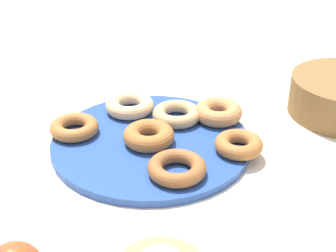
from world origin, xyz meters
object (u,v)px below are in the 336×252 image
donut_plate (151,142)px  donut_0 (74,127)px  donut_4 (239,144)px  donut_1 (177,114)px  donut_2 (177,168)px  donut_6 (218,112)px  donut_3 (149,135)px  donut_5 (130,105)px

donut_plate → donut_0: size_ratio=4.02×
donut_4 → donut_1: bearing=-121.5°
donut_0 → donut_4: (-0.02, 0.28, 0.00)m
donut_2 → donut_6: 0.19m
donut_3 → donut_1: bearing=163.4°
donut_3 → donut_4: (-0.01, 0.15, -0.00)m
donut_2 → donut_0: bearing=-110.8°
donut_0 → donut_1: size_ratio=0.96×
donut_6 → donut_2: bearing=-9.7°
donut_1 → donut_3: size_ratio=1.03×
donut_1 → donut_3: 0.09m
donut_0 → donut_1: bearing=119.4°
donut_3 → donut_5: size_ratio=0.95×
donut_plate → donut_6: 0.14m
donut_plate → donut_3: bearing=0.4°
donut_2 → donut_plate: bearing=-143.3°
donut_0 → donut_3: (-0.00, 0.13, 0.00)m
donut_6 → donut_0: bearing=-64.3°
donut_6 → donut_3: bearing=-41.8°
donut_4 → donut_6: size_ratio=0.90×
donut_1 → donut_5: donut_5 is taller
donut_2 → donut_5: (-0.18, -0.13, 0.00)m
donut_3 → donut_plate: bearing=-179.6°
donut_3 → donut_2: bearing=40.6°
donut_0 → donut_6: 0.26m
donut_5 → donut_1: bearing=83.6°
donut_5 → donut_4: bearing=68.4°
donut_2 → donut_4: donut_4 is taller
donut_4 → donut_3: bearing=-84.6°
donut_3 → donut_5: donut_3 is taller
donut_3 → donut_6: 0.15m
donut_2 → donut_5: 0.22m
donut_plate → donut_1: bearing=161.0°
donut_3 → donut_5: bearing=-146.3°
donut_plate → donut_0: 0.14m
donut_0 → donut_3: donut_3 is taller
donut_1 → donut_5: 0.09m
donut_1 → donut_4: (0.07, 0.12, 0.00)m
donut_0 → donut_2: size_ratio=0.94×
donut_0 → donut_3: bearing=90.6°
donut_1 → donut_4: bearing=58.5°
donut_1 → donut_6: bearing=106.7°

